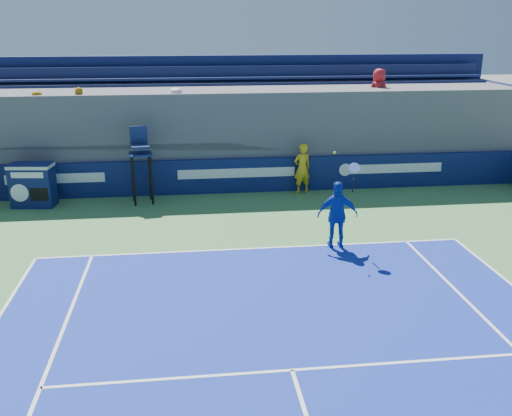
{
  "coord_description": "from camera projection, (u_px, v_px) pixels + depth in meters",
  "views": [
    {
      "loc": [
        -1.6,
        -1.77,
        5.62
      ],
      "look_at": [
        0.0,
        11.5,
        1.25
      ],
      "focal_mm": 40.0,
      "sensor_mm": 36.0,
      "label": 1
    }
  ],
  "objects": [
    {
      "name": "ball_person",
      "position": [
        302.0,
        168.0,
        19.42
      ],
      "size": [
        0.72,
        0.57,
        1.72
      ],
      "primitive_type": "imported",
      "rotation": [
        0.0,
        0.0,
        3.43
      ],
      "color": "gold",
      "rests_on": "apron"
    },
    {
      "name": "back_hoarding",
      "position": [
        237.0,
        176.0,
        19.54
      ],
      "size": [
        20.4,
        0.21,
        1.2
      ],
      "color": "#0D174C",
      "rests_on": "ground"
    },
    {
      "name": "match_clock",
      "position": [
        33.0,
        184.0,
        18.03
      ],
      "size": [
        1.39,
        0.86,
        1.4
      ],
      "color": "#0F1A4F",
      "rests_on": "ground"
    },
    {
      "name": "umpire_chair",
      "position": [
        141.0,
        157.0,
        18.16
      ],
      "size": [
        0.8,
        0.8,
        2.48
      ],
      "color": "black",
      "rests_on": "ground"
    },
    {
      "name": "tennis_player",
      "position": [
        338.0,
        215.0,
        14.64
      ],
      "size": [
        1.08,
        0.55,
        2.57
      ],
      "color": "#1438A7",
      "rests_on": "apron"
    },
    {
      "name": "stadium_seating",
      "position": [
        230.0,
        129.0,
        21.08
      ],
      "size": [
        21.0,
        4.05,
        4.4
      ],
      "color": "#55555A",
      "rests_on": "ground"
    }
  ]
}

